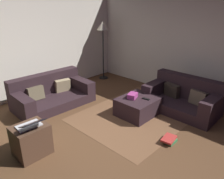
{
  "coord_description": "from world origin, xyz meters",
  "views": [
    {
      "loc": [
        -2.13,
        -2.12,
        2.33
      ],
      "look_at": [
        0.69,
        0.58,
        0.75
      ],
      "focal_mm": 35.77,
      "sensor_mm": 36.0,
      "label": 1
    }
  ],
  "objects": [
    {
      "name": "ottoman",
      "position": [
        1.38,
        0.46,
        0.19
      ],
      "size": [
        0.83,
        0.71,
        0.38
      ],
      "primitive_type": "cube",
      "color": "#2D1E23",
      "rests_on": "ground_plane"
    },
    {
      "name": "corner_lamp",
      "position": [
        2.55,
        2.73,
        1.48
      ],
      "size": [
        0.36,
        0.36,
        1.74
      ],
      "color": "black",
      "rests_on": "ground_plane"
    },
    {
      "name": "side_table",
      "position": [
        -0.87,
        0.86,
        0.26
      ],
      "size": [
        0.52,
        0.44,
        0.51
      ],
      "primitive_type": "cube",
      "color": "#4C3323",
      "rests_on": "ground_plane"
    },
    {
      "name": "rear_partition",
      "position": [
        0.0,
        3.14,
        1.3
      ],
      "size": [
        6.4,
        0.12,
        2.6
      ],
      "primitive_type": "cube",
      "color": "silver",
      "rests_on": "ground_plane"
    },
    {
      "name": "tv_remote",
      "position": [
        1.44,
        0.31,
        0.39
      ],
      "size": [
        0.07,
        0.17,
        0.02
      ],
      "primitive_type": "cube",
      "rotation": [
        0.0,
        0.0,
        0.16
      ],
      "color": "black",
      "rests_on": "ottoman"
    },
    {
      "name": "book_stack",
      "position": [
        0.94,
        -0.57,
        0.05
      ],
      "size": [
        0.32,
        0.23,
        0.09
      ],
      "color": "#387A47",
      "rests_on": "ground_plane"
    },
    {
      "name": "couch_right",
      "position": [
        2.25,
        -0.14,
        0.29
      ],
      "size": [
        0.88,
        1.57,
        0.75
      ],
      "rotation": [
        0.0,
        0.0,
        1.58
      ],
      "color": "#2D1E23",
      "rests_on": "ground_plane"
    },
    {
      "name": "ground_plane",
      "position": [
        0.0,
        0.0,
        0.0
      ],
      "size": [
        6.4,
        6.4,
        0.0
      ],
      "primitive_type": "plane",
      "color": "brown"
    },
    {
      "name": "couch_left",
      "position": [
        0.37,
        2.26,
        0.26
      ],
      "size": [
        1.8,
        1.01,
        0.71
      ],
      "rotation": [
        0.0,
        0.0,
        3.1
      ],
      "color": "#2D1E23",
      "rests_on": "ground_plane"
    },
    {
      "name": "area_rug",
      "position": [
        1.38,
        0.46,
        0.0
      ],
      "size": [
        2.6,
        2.0,
        0.01
      ],
      "primitive_type": "cube",
      "color": "brown",
      "rests_on": "ground_plane"
    },
    {
      "name": "corner_partition",
      "position": [
        3.14,
        0.0,
        1.3
      ],
      "size": [
        0.12,
        6.4,
        2.6
      ],
      "primitive_type": "cube",
      "color": "silver",
      "rests_on": "ground_plane"
    },
    {
      "name": "laptop",
      "position": [
        -0.87,
        0.8,
        0.57
      ],
      "size": [
        0.38,
        0.41,
        0.18
      ],
      "color": "silver",
      "rests_on": "side_table"
    },
    {
      "name": "gift_box",
      "position": [
        1.3,
        0.56,
        0.43
      ],
      "size": [
        0.27,
        0.23,
        0.1
      ],
      "primitive_type": "cube",
      "rotation": [
        0.0,
        0.0,
        0.32
      ],
      "color": "#B23F8C",
      "rests_on": "ottoman"
    }
  ]
}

